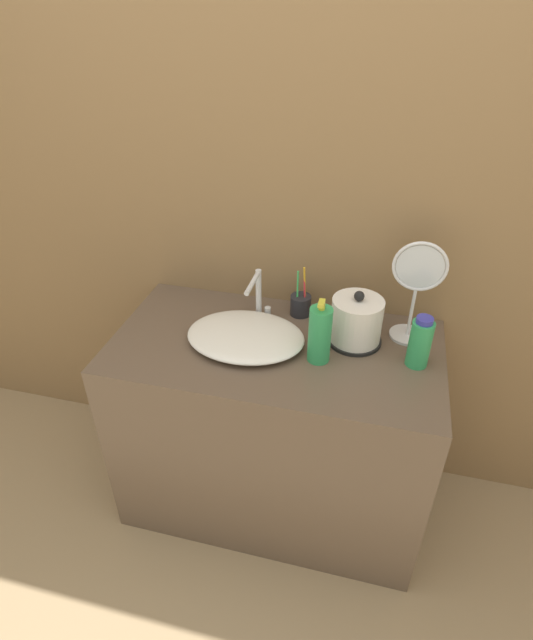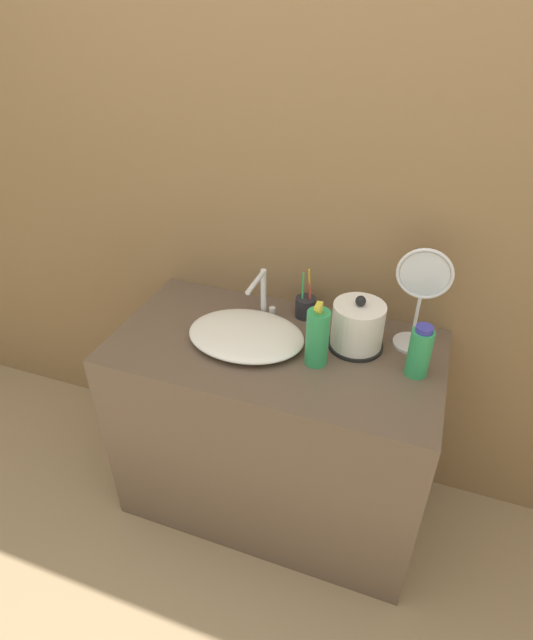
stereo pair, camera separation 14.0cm
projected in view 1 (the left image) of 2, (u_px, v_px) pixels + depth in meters
ground_plane at (255, 556)px, 1.96m from camera, size 12.00×12.00×0.00m
wall_back at (298, 180)px, 1.74m from camera, size 6.00×0.04×2.60m
vanity_counter at (274, 427)px, 1.98m from camera, size 1.16×0.61×0.82m
sink_basin at (246, 336)px, 1.75m from camera, size 0.42×0.32×0.05m
faucet at (258, 293)px, 1.83m from camera, size 0.06×0.17×0.19m
electric_kettle at (356, 322)px, 1.73m from camera, size 0.19×0.19×0.20m
toothbrush_cup at (301, 304)px, 1.89m from camera, size 0.08×0.08×0.21m
lotion_bottle at (320, 334)px, 1.63m from camera, size 0.08×0.08×0.24m
shampoo_bottle at (420, 342)px, 1.61m from camera, size 0.07×0.07×0.18m
vanity_mirror at (416, 286)px, 1.68m from camera, size 0.18×0.13×0.37m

